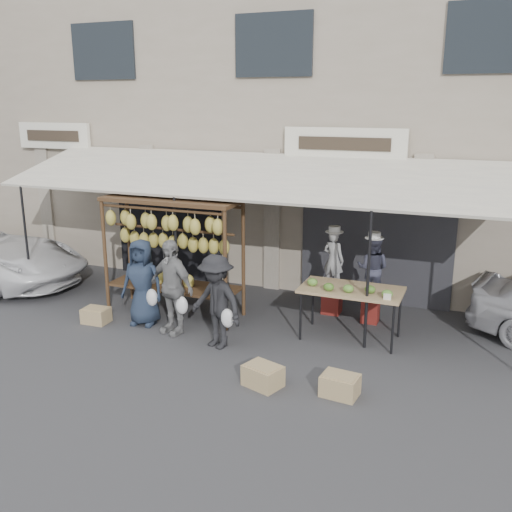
{
  "coord_description": "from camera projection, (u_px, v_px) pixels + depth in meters",
  "views": [
    {
      "loc": [
        4.08,
        -7.6,
        3.94
      ],
      "look_at": [
        0.47,
        1.4,
        1.3
      ],
      "focal_mm": 40.0,
      "sensor_mm": 36.0,
      "label": 1
    }
  ],
  "objects": [
    {
      "name": "ground_plane",
      "position": [
        198.0,
        351.0,
        9.31
      ],
      "size": [
        90.0,
        90.0,
        0.0
      ],
      "primitive_type": "plane",
      "color": "#2D2D30"
    },
    {
      "name": "shophouse",
      "position": [
        315.0,
        113.0,
        14.16
      ],
      "size": [
        24.0,
        6.15,
        7.3
      ],
      "color": "gray",
      "rests_on": "ground_plane"
    },
    {
      "name": "awning",
      "position": [
        251.0,
        177.0,
        10.67
      ],
      "size": [
        10.0,
        2.35,
        2.92
      ],
      "color": "beige",
      "rests_on": "ground_plane"
    },
    {
      "name": "banana_rack",
      "position": [
        171.0,
        234.0,
        10.5
      ],
      "size": [
        2.6,
        0.9,
        2.24
      ],
      "color": "#3F2A17",
      "rests_on": "ground_plane"
    },
    {
      "name": "produce_table",
      "position": [
        351.0,
        291.0,
        9.54
      ],
      "size": [
        1.7,
        0.9,
        1.04
      ],
      "color": "#9C815D",
      "rests_on": "ground_plane"
    },
    {
      "name": "vendor_left",
      "position": [
        333.0,
        260.0,
        10.71
      ],
      "size": [
        0.48,
        0.38,
        1.15
      ],
      "primitive_type": "imported",
      "rotation": [
        0.0,
        0.0,
        2.87
      ],
      "color": "#9C9C9C",
      "rests_on": "stool_left"
    },
    {
      "name": "vendor_right",
      "position": [
        373.0,
        269.0,
        10.27
      ],
      "size": [
        0.6,
        0.48,
        1.2
      ],
      "primitive_type": "imported",
      "rotation": [
        0.0,
        0.0,
        3.1
      ],
      "color": "#36384B",
      "rests_on": "stool_right"
    },
    {
      "name": "customer_left",
      "position": [
        142.0,
        282.0,
        10.24
      ],
      "size": [
        0.83,
        0.59,
        1.58
      ],
      "primitive_type": "imported",
      "rotation": [
        0.0,
        0.0,
        0.12
      ],
      "color": "#1E293C",
      "rests_on": "ground_plane"
    },
    {
      "name": "customer_mid",
      "position": [
        172.0,
        287.0,
        9.84
      ],
      "size": [
        1.06,
        0.68,
        1.68
      ],
      "primitive_type": "imported",
      "rotation": [
        0.0,
        0.0,
        -0.3
      ],
      "color": "gray",
      "rests_on": "ground_plane"
    },
    {
      "name": "customer_right",
      "position": [
        216.0,
        302.0,
        9.27
      ],
      "size": [
        1.15,
        0.87,
        1.57
      ],
      "primitive_type": "imported",
      "rotation": [
        0.0,
        0.0,
        -0.32
      ],
      "color": "black",
      "rests_on": "ground_plane"
    },
    {
      "name": "stool_left",
      "position": [
        332.0,
        301.0,
        10.92
      ],
      "size": [
        0.36,
        0.36,
        0.48
      ],
      "primitive_type": "cube",
      "rotation": [
        0.0,
        0.0,
        0.07
      ],
      "color": "maroon",
      "rests_on": "ground_plane"
    },
    {
      "name": "stool_right",
      "position": [
        370.0,
        311.0,
        10.48
      ],
      "size": [
        0.36,
        0.36,
        0.43
      ],
      "primitive_type": "cube",
      "rotation": [
        0.0,
        0.0,
        -0.22
      ],
      "color": "maroon",
      "rests_on": "ground_plane"
    },
    {
      "name": "crate_near_a",
      "position": [
        263.0,
        376.0,
        8.13
      ],
      "size": [
        0.61,
        0.54,
        0.31
      ],
      "primitive_type": "cube",
      "rotation": [
        0.0,
        0.0,
        -0.33
      ],
      "color": "tan",
      "rests_on": "ground_plane"
    },
    {
      "name": "crate_near_b",
      "position": [
        340.0,
        385.0,
        7.86
      ],
      "size": [
        0.53,
        0.43,
        0.3
      ],
      "primitive_type": "cube",
      "rotation": [
        0.0,
        0.0,
        -0.1
      ],
      "color": "tan",
      "rests_on": "ground_plane"
    },
    {
      "name": "crate_far",
      "position": [
        96.0,
        315.0,
        10.46
      ],
      "size": [
        0.48,
        0.37,
        0.28
      ],
      "primitive_type": "cube",
      "rotation": [
        0.0,
        0.0,
        0.05
      ],
      "color": "tan",
      "rests_on": "ground_plane"
    }
  ]
}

